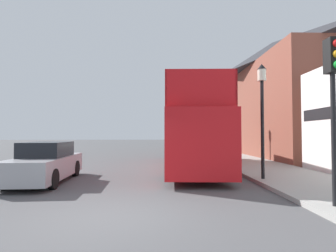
{
  "coord_description": "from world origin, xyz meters",
  "views": [
    {
      "loc": [
        1.0,
        -5.99,
        1.84
      ],
      "look_at": [
        1.43,
        7.66,
        2.3
      ],
      "focal_mm": 28.0,
      "sensor_mm": 36.0,
      "label": 1
    }
  ],
  "objects_px": {
    "tour_bus": "(191,135)",
    "traffic_signal": "(333,83)",
    "parked_car_ahead_of_bus": "(188,148)",
    "lamp_post_nearest": "(262,99)",
    "lamp_post_second": "(217,114)",
    "lamp_post_third": "(197,122)",
    "parked_car_far_side": "(46,163)"
  },
  "relations": [
    {
      "from": "tour_bus",
      "to": "parked_car_far_side",
      "type": "bearing_deg",
      "value": -143.93
    },
    {
      "from": "lamp_post_third",
      "to": "traffic_signal",
      "type": "bearing_deg",
      "value": -89.77
    },
    {
      "from": "lamp_post_nearest",
      "to": "lamp_post_third",
      "type": "relative_size",
      "value": 0.98
    },
    {
      "from": "parked_car_ahead_of_bus",
      "to": "parked_car_far_side",
      "type": "distance_m",
      "value": 14.07
    },
    {
      "from": "parked_car_ahead_of_bus",
      "to": "lamp_post_nearest",
      "type": "height_order",
      "value": "lamp_post_nearest"
    },
    {
      "from": "tour_bus",
      "to": "lamp_post_second",
      "type": "relative_size",
      "value": 2.43
    },
    {
      "from": "parked_car_ahead_of_bus",
      "to": "traffic_signal",
      "type": "height_order",
      "value": "traffic_signal"
    },
    {
      "from": "tour_bus",
      "to": "traffic_signal",
      "type": "xyz_separation_m",
      "value": [
        2.49,
        -8.31,
        1.27
      ]
    },
    {
      "from": "lamp_post_nearest",
      "to": "lamp_post_third",
      "type": "xyz_separation_m",
      "value": [
        0.1,
        18.53,
        0.05
      ]
    },
    {
      "from": "traffic_signal",
      "to": "lamp_post_nearest",
      "type": "bearing_deg",
      "value": 92.78
    },
    {
      "from": "parked_car_ahead_of_bus",
      "to": "lamp_post_second",
      "type": "bearing_deg",
      "value": -63.55
    },
    {
      "from": "parked_car_ahead_of_bus",
      "to": "parked_car_far_side",
      "type": "bearing_deg",
      "value": -121.67
    },
    {
      "from": "tour_bus",
      "to": "lamp_post_second",
      "type": "height_order",
      "value": "lamp_post_second"
    },
    {
      "from": "traffic_signal",
      "to": "lamp_post_third",
      "type": "distance_m",
      "value": 22.47
    },
    {
      "from": "parked_car_far_side",
      "to": "lamp_post_third",
      "type": "relative_size",
      "value": 1.02
    },
    {
      "from": "tour_bus",
      "to": "traffic_signal",
      "type": "height_order",
      "value": "traffic_signal"
    },
    {
      "from": "lamp_post_nearest",
      "to": "parked_car_far_side",
      "type": "bearing_deg",
      "value": 177.75
    },
    {
      "from": "parked_car_ahead_of_bus",
      "to": "lamp_post_third",
      "type": "distance_m",
      "value": 6.69
    },
    {
      "from": "traffic_signal",
      "to": "lamp_post_nearest",
      "type": "relative_size",
      "value": 0.9
    },
    {
      "from": "parked_car_far_side",
      "to": "parked_car_ahead_of_bus",
      "type": "bearing_deg",
      "value": -122.49
    },
    {
      "from": "tour_bus",
      "to": "lamp_post_nearest",
      "type": "height_order",
      "value": "lamp_post_nearest"
    },
    {
      "from": "traffic_signal",
      "to": "lamp_post_second",
      "type": "distance_m",
      "value": 13.2
    },
    {
      "from": "tour_bus",
      "to": "traffic_signal",
      "type": "distance_m",
      "value": 8.77
    },
    {
      "from": "parked_car_ahead_of_bus",
      "to": "lamp_post_nearest",
      "type": "relative_size",
      "value": 0.89
    },
    {
      "from": "lamp_post_second",
      "to": "lamp_post_third",
      "type": "distance_m",
      "value": 9.27
    },
    {
      "from": "lamp_post_nearest",
      "to": "traffic_signal",
      "type": "bearing_deg",
      "value": -87.22
    },
    {
      "from": "lamp_post_third",
      "to": "parked_car_far_side",
      "type": "bearing_deg",
      "value": -115.18
    },
    {
      "from": "parked_car_far_side",
      "to": "lamp_post_nearest",
      "type": "bearing_deg",
      "value": 174.75
    },
    {
      "from": "traffic_signal",
      "to": "lamp_post_third",
      "type": "height_order",
      "value": "lamp_post_third"
    },
    {
      "from": "parked_car_ahead_of_bus",
      "to": "lamp_post_nearest",
      "type": "xyz_separation_m",
      "value": [
        1.53,
        -12.58,
        2.53
      ]
    },
    {
      "from": "parked_car_ahead_of_bus",
      "to": "parked_car_far_side",
      "type": "xyz_separation_m",
      "value": [
        -6.93,
        -12.25,
        0.01
      ]
    },
    {
      "from": "tour_bus",
      "to": "lamp_post_second",
      "type": "xyz_separation_m",
      "value": [
        2.57,
        4.89,
        1.58
      ]
    }
  ]
}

